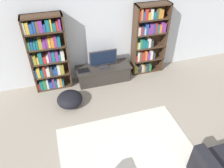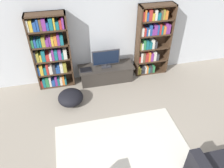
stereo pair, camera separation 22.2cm
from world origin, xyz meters
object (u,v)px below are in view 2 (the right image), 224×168
(tv_stand, at_px, (106,73))
(television, at_px, (106,58))
(bookshelf_left, at_px, (51,52))
(laptop, at_px, (86,70))
(beanbag_ottoman, at_px, (71,98))
(bookshelf_right, at_px, (151,40))

(tv_stand, relative_size, television, 2.02)
(bookshelf_left, distance_m, laptop, 0.92)
(tv_stand, height_order, beanbag_ottoman, tv_stand)
(bookshelf_right, xyz_separation_m, laptop, (-1.74, -0.18, -0.51))
(bookshelf_left, distance_m, television, 1.32)
(bookshelf_left, height_order, beanbag_ottoman, bookshelf_left)
(bookshelf_left, height_order, tv_stand, bookshelf_left)
(bookshelf_left, height_order, television, bookshelf_left)
(bookshelf_right, height_order, tv_stand, bookshelf_right)
(beanbag_ottoman, bearing_deg, tv_stand, 35.27)
(television, height_order, beanbag_ottoman, television)
(bookshelf_left, height_order, laptop, bookshelf_left)
(bookshelf_left, bearing_deg, laptop, -13.23)
(bookshelf_left, xyz_separation_m, beanbag_ottoman, (0.31, -0.82, -0.76))
(television, bearing_deg, beanbag_ottoman, -145.15)
(bookshelf_left, xyz_separation_m, tv_stand, (1.28, -0.13, -0.71))
(laptop, height_order, beanbag_ottoman, laptop)
(laptop, bearing_deg, tv_stand, 5.53)
(television, bearing_deg, bookshelf_right, 6.63)
(bookshelf_left, relative_size, beanbag_ottoman, 3.23)
(television, bearing_deg, tv_stand, 90.00)
(bookshelf_right, xyz_separation_m, beanbag_ottoman, (-2.19, -0.82, -0.78))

